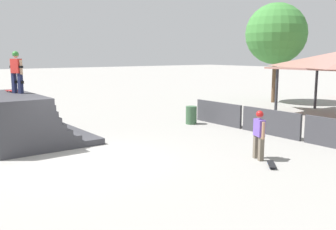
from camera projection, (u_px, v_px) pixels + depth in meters
ground_plane at (83, 160)px, 11.76m from camera, size 160.00×160.00×0.00m
quarter_pipe_ramp at (19, 121)px, 14.01m from camera, size 4.45×3.66×1.83m
skater_on_deck at (16, 69)px, 13.95m from camera, size 0.66×0.42×1.57m
skateboard_on_deck at (12, 91)px, 14.46m from camera, size 0.85×0.34×0.09m
bystander_walking at (259, 131)px, 11.69m from camera, size 0.60×0.34×1.56m
skateboard_on_ground at (272, 164)px, 11.07m from camera, size 0.73×0.73×0.09m
barrier_fence at (270, 122)px, 15.35m from camera, size 8.95×0.12×1.05m
tree_beside_pavilion at (276, 34)px, 25.22m from camera, size 4.10×4.10×6.71m
trash_bin at (191, 115)px, 17.81m from camera, size 0.52×0.52×0.85m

